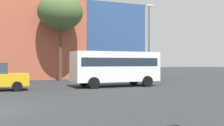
# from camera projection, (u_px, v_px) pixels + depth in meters

# --- Properties ---
(white_bus) EXTENTS (6.80, 2.62, 2.72)m
(white_bus) POSITION_uv_depth(u_px,v_px,m) (115.00, 66.00, 21.42)
(white_bus) COLOR white
(white_bus) RESTS_ON ground_plane
(bare_tree_1) EXTENTS (4.66, 4.66, 8.99)m
(bare_tree_1) POSITION_uv_depth(u_px,v_px,m) (60.00, 12.00, 28.16)
(bare_tree_1) COLOR brown
(bare_tree_1) RESTS_ON ground_plane
(street_lamp) EXTENTS (0.80, 0.24, 7.33)m
(street_lamp) POSITION_uv_depth(u_px,v_px,m) (149.00, 38.00, 25.36)
(street_lamp) COLOR #59595E
(street_lamp) RESTS_ON ground_plane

